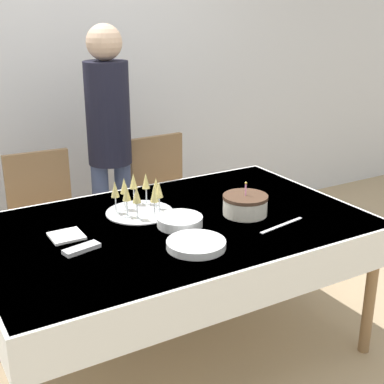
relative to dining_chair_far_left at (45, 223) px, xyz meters
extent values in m
plane|color=tan|center=(0.42, -0.92, -0.51)|extent=(12.00, 12.00, 0.00)
cube|color=silver|center=(0.42, 0.73, 0.84)|extent=(8.00, 0.05, 2.70)
cube|color=white|center=(0.42, -0.92, 0.23)|extent=(1.89, 1.18, 0.03)
cube|color=white|center=(0.42, -0.92, 0.14)|extent=(1.92, 1.21, 0.21)
cylinder|color=olive|center=(1.31, -1.45, -0.15)|extent=(0.06, 0.06, 0.73)
cylinder|color=olive|center=(1.31, -0.39, -0.15)|extent=(0.06, 0.06, 0.73)
cube|color=olive|center=(0.00, -0.08, -0.09)|extent=(0.44, 0.44, 0.04)
cube|color=olive|center=(0.01, 0.11, 0.18)|extent=(0.40, 0.06, 0.50)
cylinder|color=olive|center=(0.17, -0.27, -0.31)|extent=(0.04, 0.04, 0.40)
cylinder|color=olive|center=(-0.19, -0.25, -0.31)|extent=(0.04, 0.04, 0.40)
cylinder|color=olive|center=(0.18, 0.09, -0.31)|extent=(0.04, 0.04, 0.40)
cylinder|color=olive|center=(-0.17, 0.10, -0.31)|extent=(0.04, 0.04, 0.40)
cube|color=olive|center=(0.85, -0.08, -0.09)|extent=(0.44, 0.44, 0.04)
cube|color=olive|center=(0.84, 0.11, 0.18)|extent=(0.40, 0.05, 0.50)
cylinder|color=olive|center=(1.03, -0.26, -0.31)|extent=(0.04, 0.04, 0.40)
cylinder|color=olive|center=(0.67, -0.27, -0.31)|extent=(0.04, 0.04, 0.40)
cylinder|color=olive|center=(1.02, 0.10, -0.31)|extent=(0.04, 0.04, 0.40)
cylinder|color=olive|center=(0.66, 0.09, -0.31)|extent=(0.04, 0.04, 0.40)
cylinder|color=silver|center=(0.79, -1.01, 0.29)|extent=(0.23, 0.23, 0.09)
cylinder|color=#4C3323|center=(0.79, -1.01, 0.34)|extent=(0.24, 0.24, 0.02)
cylinder|color=pink|center=(0.79, -1.01, 0.38)|extent=(0.01, 0.01, 0.06)
sphere|color=#F9CC4C|center=(0.79, -1.01, 0.42)|extent=(0.01, 0.01, 0.01)
cylinder|color=silver|center=(0.32, -0.71, 0.25)|extent=(0.36, 0.36, 0.01)
cylinder|color=silver|center=(0.42, -0.72, 0.26)|extent=(0.05, 0.05, 0.00)
cylinder|color=silver|center=(0.42, -0.72, 0.30)|extent=(0.01, 0.01, 0.08)
cone|color=#E0CC72|center=(0.42, -0.72, 0.38)|extent=(0.04, 0.04, 0.08)
cylinder|color=silver|center=(0.41, -0.62, 0.26)|extent=(0.05, 0.05, 0.00)
cylinder|color=silver|center=(0.41, -0.62, 0.30)|extent=(0.01, 0.01, 0.08)
cone|color=#E0CC72|center=(0.41, -0.62, 0.38)|extent=(0.04, 0.04, 0.08)
cylinder|color=silver|center=(0.35, -0.59, 0.26)|extent=(0.05, 0.05, 0.00)
cylinder|color=silver|center=(0.35, -0.59, 0.30)|extent=(0.01, 0.01, 0.08)
cone|color=#E0CC72|center=(0.35, -0.59, 0.38)|extent=(0.04, 0.04, 0.08)
cylinder|color=silver|center=(0.27, -0.64, 0.26)|extent=(0.05, 0.05, 0.00)
cylinder|color=silver|center=(0.27, -0.64, 0.30)|extent=(0.01, 0.01, 0.08)
cone|color=#E0CC72|center=(0.27, -0.64, 0.38)|extent=(0.04, 0.04, 0.08)
cylinder|color=silver|center=(0.21, -0.67, 0.26)|extent=(0.05, 0.05, 0.00)
cylinder|color=silver|center=(0.21, -0.67, 0.30)|extent=(0.01, 0.01, 0.08)
cone|color=#E0CC72|center=(0.21, -0.67, 0.38)|extent=(0.04, 0.04, 0.08)
cylinder|color=silver|center=(0.24, -0.74, 0.26)|extent=(0.05, 0.05, 0.00)
cylinder|color=silver|center=(0.24, -0.74, 0.30)|extent=(0.01, 0.01, 0.08)
cone|color=#E0CC72|center=(0.24, -0.74, 0.38)|extent=(0.04, 0.04, 0.08)
cylinder|color=silver|center=(0.27, -0.80, 0.26)|extent=(0.05, 0.05, 0.00)
cylinder|color=silver|center=(0.27, -0.80, 0.30)|extent=(0.01, 0.01, 0.08)
cone|color=#E0CC72|center=(0.27, -0.80, 0.38)|extent=(0.04, 0.04, 0.08)
cylinder|color=silver|center=(0.35, -0.83, 0.26)|extent=(0.05, 0.05, 0.00)
cylinder|color=silver|center=(0.35, -0.83, 0.30)|extent=(0.01, 0.01, 0.08)
cone|color=#E0CC72|center=(0.35, -0.83, 0.38)|extent=(0.04, 0.04, 0.08)
cylinder|color=silver|center=(0.40, -0.78, 0.26)|extent=(0.05, 0.05, 0.00)
cylinder|color=silver|center=(0.40, -0.78, 0.30)|extent=(0.01, 0.01, 0.08)
cone|color=#E0CC72|center=(0.40, -0.78, 0.38)|extent=(0.04, 0.04, 0.08)
cylinder|color=white|center=(0.36, -1.24, 0.25)|extent=(0.27, 0.27, 0.01)
cylinder|color=white|center=(0.36, -1.24, 0.26)|extent=(0.27, 0.27, 0.01)
cylinder|color=white|center=(0.36, -1.24, 0.26)|extent=(0.27, 0.27, 0.01)
cylinder|color=white|center=(0.36, -1.24, 0.27)|extent=(0.27, 0.27, 0.01)
cylinder|color=white|center=(0.36, -1.24, 0.28)|extent=(0.27, 0.27, 0.01)
cylinder|color=white|center=(0.42, -0.98, 0.25)|extent=(0.23, 0.23, 0.01)
cylinder|color=white|center=(0.42, -0.98, 0.26)|extent=(0.23, 0.23, 0.01)
cylinder|color=white|center=(0.42, -0.98, 0.26)|extent=(0.23, 0.23, 0.01)
cylinder|color=white|center=(0.42, -0.98, 0.27)|extent=(0.23, 0.23, 0.01)
cylinder|color=white|center=(0.42, -0.98, 0.28)|extent=(0.23, 0.23, 0.01)
cylinder|color=white|center=(0.42, -0.98, 0.29)|extent=(0.23, 0.23, 0.01)
cylinder|color=white|center=(0.42, -0.98, 0.29)|extent=(0.23, 0.23, 0.01)
cube|color=silver|center=(0.86, -1.23, 0.25)|extent=(0.30, 0.07, 0.00)
cube|color=silver|center=(-0.10, -1.00, 0.26)|extent=(0.18, 0.10, 0.02)
cube|color=white|center=(-0.11, -0.83, 0.25)|extent=(0.15, 0.15, 0.01)
cylinder|color=#3F4C72|center=(0.39, 0.04, -0.10)|extent=(0.11, 0.11, 0.82)
cylinder|color=#3F4C72|center=(0.55, 0.04, -0.10)|extent=(0.11, 0.11, 0.82)
cylinder|color=black|center=(0.47, 0.04, 0.63)|extent=(0.28, 0.28, 0.65)
sphere|color=#D8B293|center=(0.47, 0.04, 1.07)|extent=(0.22, 0.22, 0.22)
camera|label=1|loc=(-0.76, -3.12, 1.29)|focal=50.00mm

